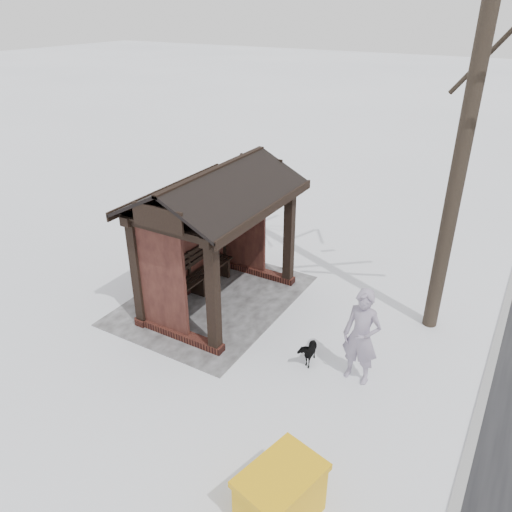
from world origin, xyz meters
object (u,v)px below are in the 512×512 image
(bus_shelter, at_px, (211,210))
(pedestrian, at_px, (361,337))
(dog, at_px, (308,350))
(grit_bin, at_px, (280,496))

(bus_shelter, distance_m, pedestrian, 3.95)
(dog, xyz_separation_m, grit_bin, (3.04, 1.04, 0.17))
(pedestrian, distance_m, grit_bin, 3.10)
(dog, relative_size, grit_bin, 0.48)
(bus_shelter, relative_size, pedestrian, 2.01)
(pedestrian, bearing_deg, bus_shelter, 171.09)
(bus_shelter, relative_size, grit_bin, 2.91)
(pedestrian, height_order, dog, pedestrian)
(pedestrian, relative_size, dog, 3.03)
(bus_shelter, xyz_separation_m, pedestrian, (0.85, 3.64, -1.27))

